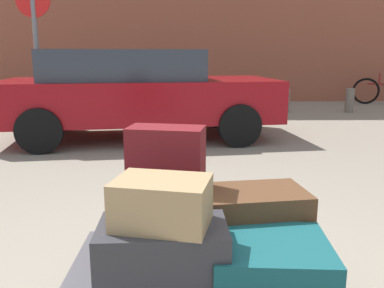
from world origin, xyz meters
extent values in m
cube|color=#4C4C51|center=(0.00, 0.00, 0.29)|extent=(1.21, 0.88, 0.10)
cylinder|color=black|center=(0.41, 0.30, 0.12)|extent=(0.24, 0.06, 0.24)
cylinder|color=black|center=(-0.41, 0.30, 0.12)|extent=(0.24, 0.06, 0.24)
cube|color=#2D2D33|center=(-0.15, -0.17, 0.49)|extent=(0.55, 0.34, 0.31)
cube|color=#144C51|center=(0.32, -0.13, 0.44)|extent=(0.53, 0.48, 0.21)
cube|color=maroon|center=(-0.15, 0.30, 0.66)|extent=(0.42, 0.27, 0.64)
cube|color=#51331E|center=(0.28, 0.23, 0.50)|extent=(0.63, 0.42, 0.32)
cube|color=#9E7F56|center=(-0.15, -0.17, 0.75)|extent=(0.44, 0.35, 0.20)
cube|color=maroon|center=(-0.77, 4.80, 0.64)|extent=(4.50, 2.36, 0.64)
cube|color=#2D333D|center=(-1.02, 4.77, 1.19)|extent=(2.60, 1.89, 0.46)
cylinder|color=black|center=(0.52, 5.84, 0.32)|extent=(0.66, 0.30, 0.64)
cylinder|color=black|center=(0.75, 4.15, 0.32)|extent=(0.66, 0.30, 0.64)
cylinder|color=black|center=(-2.29, 5.46, 0.32)|extent=(0.66, 0.30, 0.64)
cylinder|color=black|center=(-2.07, 3.77, 0.32)|extent=(0.66, 0.30, 0.64)
torus|color=black|center=(4.98, 9.45, 0.36)|extent=(0.71, 0.24, 0.72)
cylinder|color=maroon|center=(5.29, 9.37, 0.71)|extent=(0.05, 0.05, 0.30)
cylinder|color=#72665B|center=(2.32, 7.78, 0.29)|extent=(0.20, 0.20, 0.57)
cylinder|color=#72665B|center=(3.86, 7.78, 0.29)|extent=(0.20, 0.20, 0.57)
cylinder|color=slate|center=(-2.18, 4.24, 1.18)|extent=(0.07, 0.07, 2.35)
camera|label=1|loc=(-0.05, -1.74, 1.34)|focal=37.76mm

